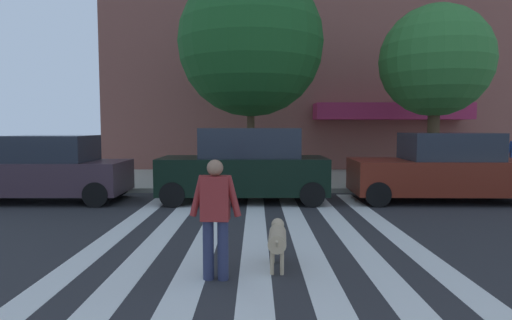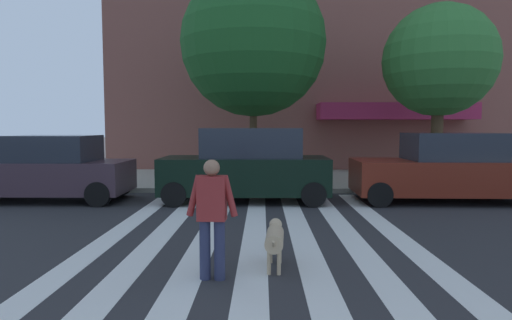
# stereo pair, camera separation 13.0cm
# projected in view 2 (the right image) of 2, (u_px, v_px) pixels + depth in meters

# --- Properties ---
(ground_plane) EXTENTS (160.00, 160.00, 0.00)m
(ground_plane) POSITION_uv_depth(u_px,v_px,m) (305.00, 256.00, 6.84)
(ground_plane) COLOR #2B2B2D
(sidewalk_far) EXTENTS (80.00, 6.00, 0.15)m
(sidewalk_far) POSITION_uv_depth(u_px,v_px,m) (280.00, 179.00, 16.32)
(sidewalk_far) COLOR #A19C8B
(sidewalk_far) RESTS_ON ground_plane
(crosswalk_stripes) EXTENTS (5.85, 12.43, 0.01)m
(crosswalk_stripes) POSITION_uv_depth(u_px,v_px,m) (253.00, 256.00, 6.86)
(crosswalk_stripes) COLOR silver
(crosswalk_stripes) RESTS_ON ground_plane
(parked_car_near_curb) EXTENTS (4.37, 1.97, 1.84)m
(parked_car_near_curb) POSITION_uv_depth(u_px,v_px,m) (51.00, 170.00, 11.91)
(parked_car_near_curb) COLOR #3B2A34
(parked_car_near_curb) RESTS_ON ground_plane
(parked_car_behind_first) EXTENTS (4.59, 1.96, 2.04)m
(parked_car_behind_first) POSITION_uv_depth(u_px,v_px,m) (247.00, 166.00, 11.82)
(parked_car_behind_first) COLOR black
(parked_car_behind_first) RESTS_ON ground_plane
(parked_car_third_in_line) EXTENTS (4.92, 2.09, 1.91)m
(parked_car_third_in_line) POSITION_uv_depth(u_px,v_px,m) (445.00, 170.00, 11.74)
(parked_car_third_in_line) COLOR maroon
(parked_car_third_in_line) RESTS_ON ground_plane
(street_tree_nearest) EXTENTS (4.95, 4.95, 7.23)m
(street_tree_nearest) POSITION_uv_depth(u_px,v_px,m) (253.00, 44.00, 14.48)
(street_tree_nearest) COLOR #4C3823
(street_tree_nearest) RESTS_ON sidewalk_far
(street_tree_middle) EXTENTS (3.79, 3.79, 6.08)m
(street_tree_middle) POSITION_uv_depth(u_px,v_px,m) (439.00, 61.00, 14.46)
(street_tree_middle) COLOR #4C3823
(street_tree_middle) RESTS_ON sidewalk_far
(pedestrian_dog_walker) EXTENTS (0.71, 0.26, 1.64)m
(pedestrian_dog_walker) POSITION_uv_depth(u_px,v_px,m) (212.00, 212.00, 5.73)
(pedestrian_dog_walker) COLOR #282D4C
(pedestrian_dog_walker) RESTS_ON ground_plane
(dog_on_leash) EXTENTS (0.31, 1.15, 0.65)m
(dog_on_leash) POSITION_uv_depth(u_px,v_px,m) (275.00, 238.00, 6.26)
(dog_on_leash) COLOR tan
(dog_on_leash) RESTS_ON ground_plane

